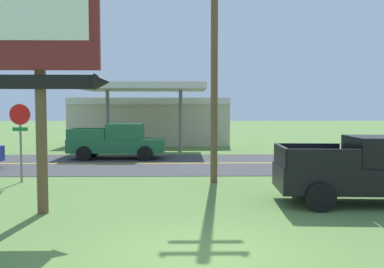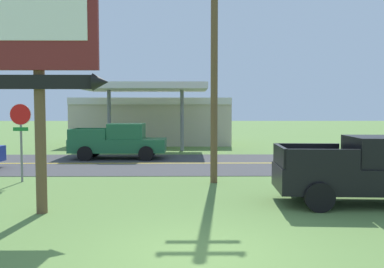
{
  "view_description": "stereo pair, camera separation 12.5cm",
  "coord_description": "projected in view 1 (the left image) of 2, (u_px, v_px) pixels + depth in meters",
  "views": [
    {
      "loc": [
        -0.27,
        -7.55,
        2.74
      ],
      "look_at": [
        0.0,
        8.0,
        1.8
      ],
      "focal_mm": 38.3,
      "sensor_mm": 36.0,
      "label": 1
    },
    {
      "loc": [
        -0.14,
        -7.56,
        2.74
      ],
      "look_at": [
        0.0,
        8.0,
        1.8
      ],
      "focal_mm": 38.3,
      "sensor_mm": 36.0,
      "label": 2
    }
  ],
  "objects": [
    {
      "name": "pickup_green_on_road",
      "position": [
        119.0,
        142.0,
        22.55
      ],
      "size": [
        5.2,
        2.24,
        1.96
      ],
      "color": "#1E6038",
      "rests_on": "ground"
    },
    {
      "name": "motel_sign",
      "position": [
        40.0,
        50.0,
        10.4
      ],
      "size": [
        3.42,
        0.54,
        6.19
      ],
      "color": "brown",
      "rests_on": "ground"
    },
    {
      "name": "road_asphalt",
      "position": [
        190.0,
        163.0,
        20.68
      ],
      "size": [
        140.0,
        8.0,
        0.02
      ],
      "primitive_type": "cube",
      "color": "#3D3D3F",
      "rests_on": "ground"
    },
    {
      "name": "utility_pole",
      "position": [
        214.0,
        48.0,
        15.04
      ],
      "size": [
        1.71,
        0.26,
        9.4
      ],
      "color": "brown",
      "rests_on": "ground"
    },
    {
      "name": "stop_sign",
      "position": [
        20.0,
        128.0,
        15.27
      ],
      "size": [
        0.8,
        0.08,
        2.95
      ],
      "color": "slate",
      "rests_on": "ground"
    },
    {
      "name": "road_centre_line",
      "position": [
        190.0,
        163.0,
        20.68
      ],
      "size": [
        126.0,
        0.2,
        0.01
      ],
      "primitive_type": "cube",
      "color": "gold",
      "rests_on": "road_asphalt"
    },
    {
      "name": "gas_station",
      "position": [
        151.0,
        119.0,
        32.56
      ],
      "size": [
        12.0,
        11.5,
        4.4
      ],
      "color": "beige",
      "rests_on": "ground"
    },
    {
      "name": "ground_plane",
      "position": [
        199.0,
        255.0,
        7.71
      ],
      "size": [
        180.0,
        180.0,
        0.0
      ],
      "primitive_type": "plane",
      "color": "#5B7F3D"
    },
    {
      "name": "pickup_black_parked_on_lawn",
      "position": [
        370.0,
        171.0,
        11.81
      ],
      "size": [
        5.31,
        2.48,
        1.96
      ],
      "color": "black",
      "rests_on": "ground"
    }
  ]
}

